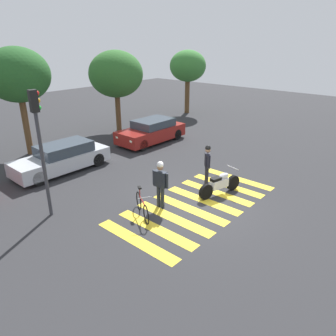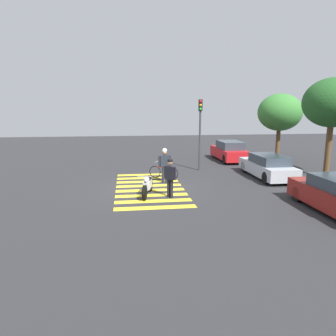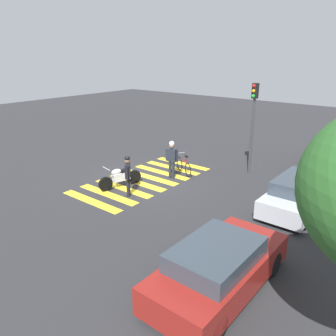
# 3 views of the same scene
# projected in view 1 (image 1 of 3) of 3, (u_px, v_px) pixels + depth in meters

# --- Properties ---
(ground_plane) EXTENTS (60.00, 60.00, 0.00)m
(ground_plane) POSITION_uv_depth(u_px,v_px,m) (196.00, 204.00, 12.16)
(ground_plane) COLOR #2B2B2D
(police_motorcycle) EXTENTS (2.09, 0.78, 1.04)m
(police_motorcycle) POSITION_uv_depth(u_px,v_px,m) (220.00, 184.00, 12.78)
(police_motorcycle) COLOR black
(police_motorcycle) RESTS_ON ground_plane
(leaning_bicycle) EXTENTS (0.92, 1.53, 1.00)m
(leaning_bicycle) POSITION_uv_depth(u_px,v_px,m) (142.00, 206.00, 11.23)
(leaning_bicycle) COLOR black
(leaning_bicycle) RESTS_ON ground_plane
(officer_on_foot) EXTENTS (0.26, 0.68, 1.84)m
(officer_on_foot) POSITION_uv_depth(u_px,v_px,m) (160.00, 181.00, 11.57)
(officer_on_foot) COLOR #1E232D
(officer_on_foot) RESTS_ON ground_plane
(officer_by_motorcycle) EXTENTS (0.53, 0.46, 1.77)m
(officer_by_motorcycle) POSITION_uv_depth(u_px,v_px,m) (207.00, 162.00, 13.49)
(officer_by_motorcycle) COLOR black
(officer_by_motorcycle) RESTS_ON ground_plane
(crosswalk_stripes) EXTENTS (6.75, 3.30, 0.01)m
(crosswalk_stripes) POSITION_uv_depth(u_px,v_px,m) (196.00, 204.00, 12.16)
(crosswalk_stripes) COLOR yellow
(crosswalk_stripes) RESTS_ON ground_plane
(car_silver_sedan) EXTENTS (4.55, 1.70, 1.32)m
(car_silver_sedan) POSITION_uv_depth(u_px,v_px,m) (62.00, 158.00, 15.05)
(car_silver_sedan) COLOR black
(car_silver_sedan) RESTS_ON ground_plane
(car_maroon_wagon) EXTENTS (4.39, 1.87, 1.37)m
(car_maroon_wagon) POSITION_uv_depth(u_px,v_px,m) (152.00, 131.00, 19.32)
(car_maroon_wagon) COLOR black
(car_maroon_wagon) RESTS_ON ground_plane
(traffic_light_pole) EXTENTS (0.35, 0.28, 4.42)m
(traffic_light_pole) POSITION_uv_depth(u_px,v_px,m) (39.00, 135.00, 10.36)
(traffic_light_pole) COLOR #38383D
(traffic_light_pole) RESTS_ON ground_plane
(street_tree_mid) EXTENTS (3.23, 3.23, 5.57)m
(street_tree_mid) POSITION_uv_depth(u_px,v_px,m) (18.00, 75.00, 15.99)
(street_tree_mid) COLOR brown
(street_tree_mid) RESTS_ON ground_plane
(street_tree_far) EXTENTS (3.51, 3.51, 5.26)m
(street_tree_far) POSITION_uv_depth(u_px,v_px,m) (116.00, 74.00, 20.59)
(street_tree_far) COLOR brown
(street_tree_far) RESTS_ON ground_plane
(street_tree_end) EXTENTS (2.94, 2.94, 5.09)m
(street_tree_end) POSITION_uv_depth(u_px,v_px,m) (188.00, 66.00, 25.85)
(street_tree_end) COLOR brown
(street_tree_end) RESTS_ON ground_plane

